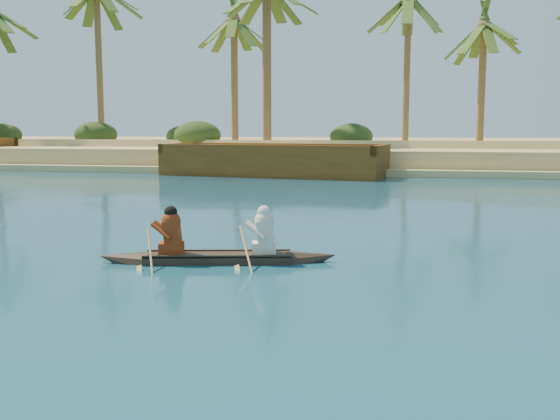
# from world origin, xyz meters

# --- Properties ---
(ground) EXTENTS (160.00, 160.00, 0.00)m
(ground) POSITION_xyz_m (0.00, 0.00, 0.00)
(ground) COLOR #0C2B51
(ground) RESTS_ON ground
(sandy_embankment) EXTENTS (150.00, 51.00, 1.50)m
(sandy_embankment) POSITION_xyz_m (0.00, 46.89, 0.53)
(sandy_embankment) COLOR #D9C27A
(sandy_embankment) RESTS_ON ground
(palm_grove) EXTENTS (110.00, 14.00, 16.00)m
(palm_grove) POSITION_xyz_m (0.00, 35.00, 8.00)
(palm_grove) COLOR #30511C
(palm_grove) RESTS_ON ground
(shrub_cluster) EXTENTS (100.00, 6.00, 2.40)m
(shrub_cluster) POSITION_xyz_m (0.00, 31.50, 1.20)
(shrub_cluster) COLOR #213613
(shrub_cluster) RESTS_ON ground
(canoe) EXTENTS (4.53, 1.59, 1.24)m
(canoe) POSITION_xyz_m (1.99, 0.38, 0.24)
(canoe) COLOR #32241B
(canoe) RESTS_ON ground
(barge_mid) EXTENTS (12.26, 5.52, 1.97)m
(barge_mid) POSITION_xyz_m (-1.66, 22.00, 0.69)
(barge_mid) COLOR brown
(barge_mid) RESTS_ON ground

